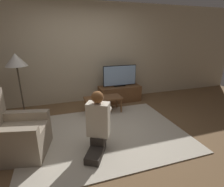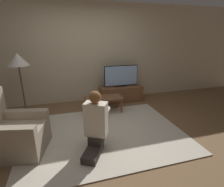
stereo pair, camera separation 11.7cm
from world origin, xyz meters
TOP-DOWN VIEW (x-y plane):
  - ground_plane at (0.00, 0.00)m, footprint 10.00×10.00m
  - wall_back at (0.00, 1.93)m, footprint 10.00×0.06m
  - rug at (0.00, 0.00)m, footprint 2.92×2.20m
  - tv_stand at (0.86, 1.55)m, footprint 1.16×0.44m
  - tv at (0.86, 1.55)m, footprint 0.94×0.08m
  - coffee_table at (0.22, 0.95)m, footprint 0.88×0.40m
  - floor_lamp at (-1.56, 1.35)m, footprint 0.45×0.45m
  - armchair at (-1.49, -0.13)m, footprint 0.99×0.89m
  - person_kneeling at (-0.24, -0.44)m, footprint 0.62×0.85m
  - remote at (0.11, 0.87)m, footprint 0.04×0.15m

SIDE VIEW (x-z plane):
  - ground_plane at x=0.00m, z-range 0.00..0.00m
  - rug at x=0.00m, z-range 0.00..0.02m
  - tv_stand at x=0.86m, z-range 0.00..0.43m
  - armchair at x=-1.49m, z-range -0.19..0.80m
  - coffee_table at x=0.22m, z-range 0.14..0.52m
  - remote at x=0.11m, z-range 0.38..0.40m
  - person_kneeling at x=-0.24m, z-range -0.01..0.98m
  - tv at x=0.86m, z-range 0.44..1.01m
  - floor_lamp at x=-1.56m, z-range 0.51..1.93m
  - wall_back at x=0.00m, z-range 0.00..2.60m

